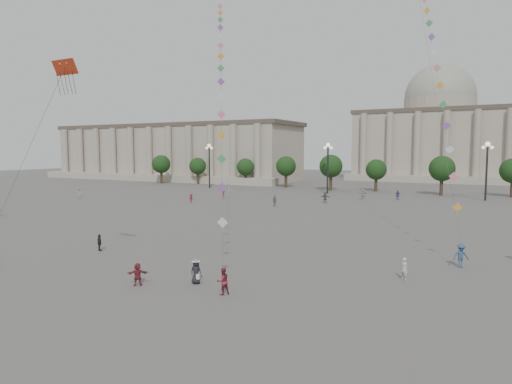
% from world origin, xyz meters
% --- Properties ---
extents(ground, '(360.00, 360.00, 0.00)m').
position_xyz_m(ground, '(0.00, 0.00, 0.00)').
color(ground, '#565351').
rests_on(ground, ground).
extents(hall_west, '(84.00, 26.22, 17.20)m').
position_xyz_m(hall_west, '(-75.00, 93.89, 8.43)').
color(hall_west, '#A79E8C').
rests_on(hall_west, ground).
extents(hall_central, '(48.30, 34.30, 35.50)m').
position_xyz_m(hall_central, '(0.00, 129.22, 14.23)').
color(hall_central, '#A79E8C').
rests_on(hall_central, ground).
extents(tree_row, '(137.12, 5.12, 8.00)m').
position_xyz_m(tree_row, '(0.00, 78.00, 5.39)').
color(tree_row, '#322219').
rests_on(tree_row, ground).
extents(lamp_post_far_west, '(2.00, 0.90, 10.65)m').
position_xyz_m(lamp_post_far_west, '(-45.00, 70.00, 7.35)').
color(lamp_post_far_west, '#262628').
rests_on(lamp_post_far_west, ground).
extents(lamp_post_mid_west, '(2.00, 0.90, 10.65)m').
position_xyz_m(lamp_post_mid_west, '(-15.00, 70.00, 7.35)').
color(lamp_post_mid_west, '#262628').
rests_on(lamp_post_mid_west, ground).
extents(lamp_post_mid_east, '(2.00, 0.90, 10.65)m').
position_xyz_m(lamp_post_mid_east, '(15.00, 70.00, 7.35)').
color(lamp_post_mid_east, '#262628').
rests_on(lamp_post_mid_east, ground).
extents(person_crowd_0, '(1.11, 0.78, 1.75)m').
position_xyz_m(person_crowd_0, '(0.67, 63.83, 0.88)').
color(person_crowd_0, navy).
rests_on(person_crowd_0, ground).
extents(person_crowd_1, '(1.17, 1.07, 1.94)m').
position_xyz_m(person_crowd_1, '(-52.65, 37.69, 0.97)').
color(person_crowd_1, silver).
rests_on(person_crowd_1, ground).
extents(person_crowd_2, '(0.75, 1.12, 1.62)m').
position_xyz_m(person_crowd_2, '(-29.88, 41.80, 0.81)').
color(person_crowd_2, maroon).
rests_on(person_crowd_2, ground).
extents(person_crowd_4, '(1.73, 1.54, 1.90)m').
position_xyz_m(person_crowd_4, '(-5.29, 61.99, 0.95)').
color(person_crowd_4, '#B4B3AF').
rests_on(person_crowd_4, ground).
extents(person_crowd_10, '(0.64, 0.71, 1.62)m').
position_xyz_m(person_crowd_10, '(-32.30, 58.23, 0.81)').
color(person_crowd_10, silver).
rests_on(person_crowd_10, ground).
extents(person_crowd_12, '(1.87, 0.85, 1.94)m').
position_xyz_m(person_crowd_12, '(-9.53, 53.03, 0.97)').
color(person_crowd_12, '#5A5A5E').
rests_on(person_crowd_12, ground).
extents(person_crowd_13, '(0.70, 0.64, 1.60)m').
position_xyz_m(person_crowd_13, '(11.32, 10.54, 0.80)').
color(person_crowd_13, silver).
rests_on(person_crowd_13, ground).
extents(person_crowd_16, '(1.13, 0.71, 1.79)m').
position_xyz_m(person_crowd_16, '(-15.26, 44.64, 0.90)').
color(person_crowd_16, slate).
rests_on(person_crowd_16, ground).
extents(person_crowd_17, '(1.00, 1.12, 1.50)m').
position_xyz_m(person_crowd_17, '(-28.85, 50.70, 0.75)').
color(person_crowd_17, maroon).
rests_on(person_crowd_17, ground).
extents(tourist_1, '(0.97, 0.71, 1.53)m').
position_xyz_m(tourist_1, '(-14.84, 7.14, 0.77)').
color(tourist_1, black).
rests_on(tourist_1, ground).
extents(tourist_2, '(1.43, 1.23, 1.56)m').
position_xyz_m(tourist_2, '(-4.35, 0.66, 0.78)').
color(tourist_2, maroon).
rests_on(tourist_2, ground).
extents(kite_flyer_0, '(0.99, 1.06, 1.72)m').
position_xyz_m(kite_flyer_0, '(1.76, 1.75, 0.86)').
color(kite_flyer_0, maroon).
rests_on(kite_flyer_0, ground).
extents(kite_flyer_1, '(1.41, 1.23, 1.89)m').
position_xyz_m(kite_flyer_1, '(14.59, 16.12, 0.94)').
color(kite_flyer_1, '#2F4D6B').
rests_on(kite_flyer_1, ground).
extents(hat_person, '(0.87, 0.61, 1.69)m').
position_xyz_m(hat_person, '(-1.12, 2.88, 0.88)').
color(hat_person, black).
rests_on(hat_person, ground).
extents(dragon_kite, '(4.62, 1.37, 15.23)m').
position_xyz_m(dragon_kite, '(-10.44, 0.39, 14.17)').
color(dragon_kite, '#AA2A12').
rests_on(dragon_kite, ground).
extents(kite_train_west, '(28.19, 43.37, 65.54)m').
position_xyz_m(kite_train_west, '(-13.20, 25.27, 22.57)').
color(kite_train_west, '#3F3F3F').
rests_on(kite_train_west, ground).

